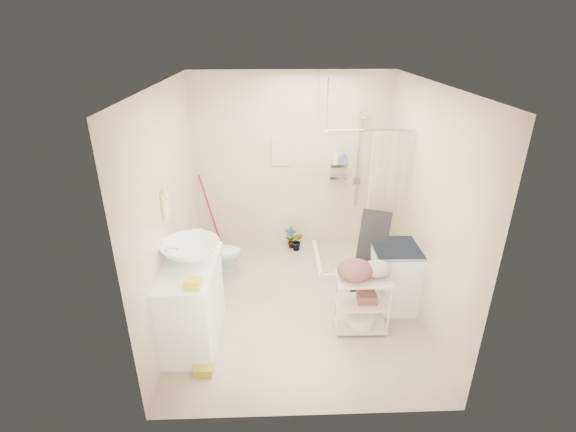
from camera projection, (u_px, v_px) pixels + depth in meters
name	position (u px, v px, depth m)	size (l,w,h in m)	color
floor	(297.00, 305.00, 5.11)	(3.20, 3.20, 0.00)	#BDAF8E
ceiling	(300.00, 84.00, 4.04)	(2.80, 3.20, 0.04)	silver
wall_back	(292.00, 164.00, 6.03)	(2.80, 0.04, 2.60)	beige
wall_front	(311.00, 291.00, 3.12)	(2.80, 0.04, 2.60)	beige
wall_left	(170.00, 209.00, 4.53)	(0.04, 3.20, 2.60)	beige
wall_right	(424.00, 206.00, 4.62)	(0.04, 3.20, 2.60)	beige
vanity	(190.00, 303.00, 4.38)	(0.58, 1.04, 0.92)	white
sink	(190.00, 251.00, 4.24)	(0.61, 0.61, 0.21)	white
counter_basket	(193.00, 283.00, 3.82)	(0.16, 0.12, 0.09)	yellow
floor_basket	(204.00, 369.00, 4.06)	(0.25, 0.19, 0.13)	gold
toilet	(217.00, 254.00, 5.59)	(0.37, 0.65, 0.66)	silver
mop	(208.00, 212.00, 6.17)	(0.12, 0.12, 1.22)	#A51D1D
potted_plant_a	(291.00, 238.00, 6.37)	(0.18, 0.12, 0.34)	brown
potted_plant_b	(297.00, 241.00, 6.30)	(0.17, 0.13, 0.30)	brown
hanging_towel	(281.00, 151.00, 5.93)	(0.28, 0.03, 0.42)	beige
towel_ring	(166.00, 202.00, 4.28)	(0.04, 0.22, 0.34)	#F3E195
tp_holder	(180.00, 253.00, 4.82)	(0.08, 0.12, 0.14)	white
shower	(356.00, 193.00, 5.66)	(1.10, 1.10, 2.10)	silver
shampoo_bottle_a	(336.00, 156.00, 5.93)	(0.09, 0.09, 0.23)	silver
shampoo_bottle_b	(344.00, 158.00, 5.93)	(0.08, 0.08, 0.17)	#435DB2
washing_machine	(393.00, 276.00, 4.96)	(0.54, 0.56, 0.80)	silver
laundry_rack	(362.00, 299.00, 4.55)	(0.58, 0.34, 0.80)	beige
ironing_board	(370.00, 259.00, 4.94)	(0.34, 0.10, 1.21)	black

